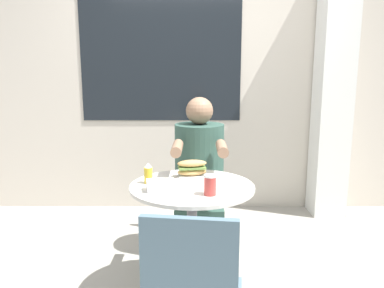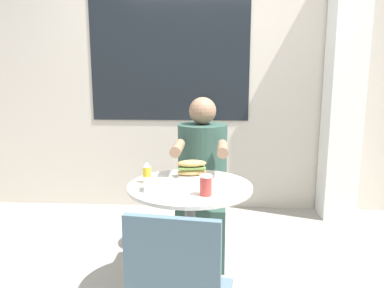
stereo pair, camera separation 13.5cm
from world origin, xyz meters
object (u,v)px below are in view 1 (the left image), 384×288
Objects in this scene: drink_cup at (210,185)px; diner_chair at (199,177)px; cafe_table at (192,217)px; seated_diner at (199,191)px; sandwich_on_plate at (193,169)px; condiment_bottle at (148,173)px.

diner_chair is at bearing 92.12° from drink_cup.
cafe_table is 0.61× the size of seated_diner.
seated_diner is 0.46m from sandwich_on_plate.
drink_cup is (0.04, -1.08, 0.26)m from diner_chair.
cafe_table is 0.32m from drink_cup.
condiment_bottle reaches higher than sandwich_on_plate.
cafe_table is at bearing 85.55° from seated_diner.
drink_cup is (0.09, -0.18, 0.25)m from cafe_table.
drink_cup reaches higher than sandwich_on_plate.
diner_chair is 0.96m from condiment_bottle.
cafe_table is 0.90m from diner_chair.
drink_cup is (0.04, -0.73, 0.27)m from seated_diner.
drink_cup is 0.89× the size of condiment_bottle.
diner_chair is (0.05, 0.90, -0.01)m from cafe_table.
condiment_bottle is (-0.25, 0.03, 0.25)m from cafe_table.
diner_chair is 0.35m from seated_diner.
diner_chair is 7.97× the size of drink_cup.
seated_diner reaches higher than drink_cup.
seated_diner is 0.66m from condiment_bottle.
sandwich_on_plate is at bearing 104.42° from drink_cup.
drink_cup reaches higher than cafe_table.
diner_chair is 1.11m from drink_cup.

